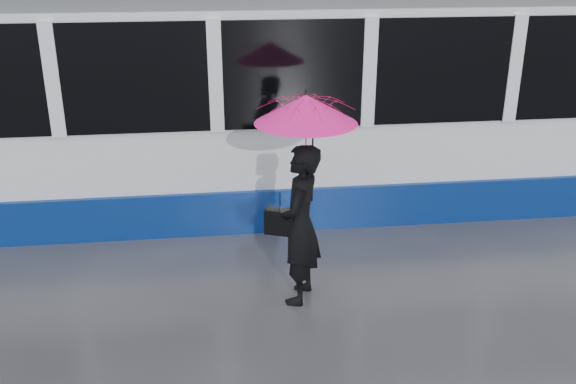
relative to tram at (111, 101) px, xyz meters
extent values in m
plane|color=#2B2B30|center=(2.92, -2.50, -1.64)|extent=(90.00, 90.00, 0.00)
cube|color=#3F3D38|center=(2.92, -0.72, -1.63)|extent=(34.00, 0.07, 0.02)
cube|color=#3F3D38|center=(2.92, 0.72, -1.63)|extent=(34.00, 0.07, 0.02)
cube|color=white|center=(0.00, 0.00, -0.11)|extent=(24.00, 2.40, 2.95)
cube|color=navy|center=(0.00, 0.00, -1.33)|extent=(24.00, 2.56, 0.62)
cube|color=black|center=(0.00, 0.00, 0.56)|extent=(23.00, 2.48, 1.40)
imported|color=black|center=(2.33, -3.05, -0.72)|extent=(0.65, 0.78, 1.83)
imported|color=#FF156B|center=(2.38, -3.05, 0.29)|extent=(1.30, 1.31, 0.91)
cone|color=#FF156B|center=(2.38, -3.05, 0.58)|extent=(1.39, 1.39, 0.30)
cylinder|color=black|center=(2.38, -3.05, 0.75)|extent=(0.01, 0.01, 0.07)
cylinder|color=black|center=(2.46, -3.03, -0.05)|extent=(0.02, 0.02, 0.80)
cube|color=black|center=(2.11, -3.03, -0.68)|extent=(0.36, 0.25, 0.28)
cylinder|color=black|center=(2.11, -3.03, -0.45)|extent=(0.01, 0.01, 0.18)
camera|label=1|loc=(1.39, -9.38, 2.19)|focal=40.00mm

